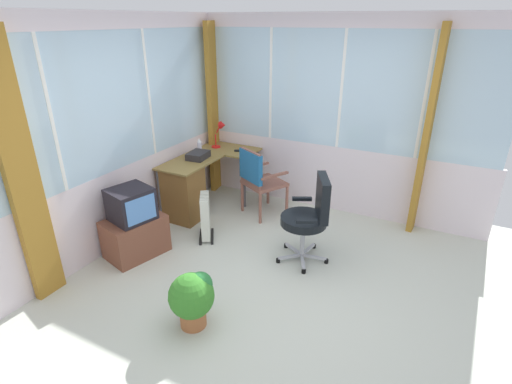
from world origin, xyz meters
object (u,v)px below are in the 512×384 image
Objects in this scene: wooden_armchair at (257,175)px; space_heater at (205,216)px; tv_remote at (240,151)px; office_chair at (311,213)px; tv_on_stand at (134,226)px; potted_plant at (193,297)px; desk_lamp at (221,130)px; desk at (187,189)px; spray_bottle at (199,146)px; paper_tray at (198,155)px.

wooden_armchair is 1.66× the size of space_heater.
tv_remote is at bearing 52.72° from wooden_armchair.
office_chair is at bearing -124.15° from wooden_armchair.
wooden_armchair is at bearing -27.48° from tv_on_stand.
tv_remote is 2.67m from potted_plant.
tv_on_stand is at bearing 63.09° from potted_plant.
desk is at bearing 179.49° from desk_lamp.
spray_bottle is 1.17m from space_heater.
office_chair is (-0.22, -1.81, 0.16)m from desk.
paper_tray is at bearing 33.17° from potted_plant.
desk is at bearing 56.70° from space_heater.
desk_lamp is at bearing 58.39° from office_chair.
space_heater is at bearing -142.93° from spray_bottle.
paper_tray reaches higher than tv_remote.
tv_remote is 1.78m from office_chair.
wooden_armchair is (0.46, -0.81, 0.18)m from desk.
desk_lamp reaches higher than tv_on_stand.
paper_tray is 1.88m from office_chair.
potted_plant is at bearing -116.91° from tv_on_stand.
desk_lamp is at bearing 26.60° from potted_plant.
desk is 2.10m from potted_plant.
space_heater is at bearing -123.30° from desk.
spray_bottle is 2.05m from office_chair.
office_chair is 1.96m from tv_on_stand.
wooden_armchair reaches higher than potted_plant.
tv_remote is at bearing 20.55° from potted_plant.
desk is 0.47m from paper_tray.
wooden_armchair is 0.90m from space_heater.
wooden_armchair is 1.84× the size of potted_plant.
tv_remote is 1.90m from tv_on_stand.
desk_lamp is 2.16m from office_chair.
desk_lamp is at bearing 22.72° from space_heater.
desk_lamp reaches higher than potted_plant.
space_heater reaches higher than potted_plant.
tv_on_stand is 1.40m from potted_plant.
spray_bottle is at bearing 11.32° from desk.
tv_on_stand is (-1.91, -0.03, -0.64)m from desk_lamp.
paper_tray is at bearing 103.08° from wooden_armchair.
desk_lamp is 1.75× the size of spray_bottle.
wooden_armchair is 1.16× the size of tv_on_stand.
wooden_armchair is (0.18, -0.79, -0.20)m from paper_tray.
paper_tray is (0.27, -0.02, 0.38)m from desk.
tv_remote is (-0.09, -0.36, -0.23)m from desk_lamp.
potted_plant is at bearing -167.32° from wooden_armchair.
space_heater is at bearing -35.49° from tv_on_stand.
wooden_armchair is at bearing -118.22° from desk_lamp.
desk_lamp is 0.67× the size of space_heater.
desk_lamp is at bearing 1.00° from paper_tray.
paper_tray is (-0.52, 0.34, 0.03)m from tv_remote.
desk is 1.44× the size of office_chair.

